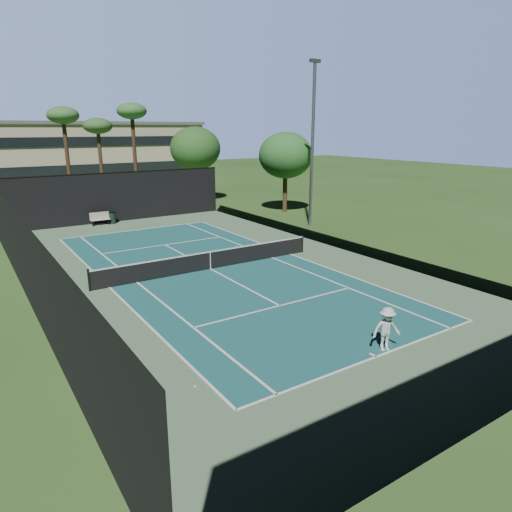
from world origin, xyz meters
The scene contains 20 objects.
ground centered at (0.00, 0.00, 0.00)m, with size 160.00×160.00×0.00m, color #2C531F.
apron_slab centered at (0.00, 0.00, 0.01)m, with size 18.00×32.00×0.01m, color #557854.
court_surface centered at (0.00, 0.00, 0.01)m, with size 10.97×23.77×0.01m, color #1C595A.
court_lines centered at (0.00, 0.00, 0.02)m, with size 11.07×23.87×0.01m.
tennis_net centered at (0.00, 0.00, 0.56)m, with size 12.90×0.10×1.10m.
fence centered at (0.00, 0.06, 2.01)m, with size 18.04×32.05×4.03m.
player centered at (0.66, -11.68, 0.79)m, with size 1.02×0.59×1.58m, color silver.
tennis_ball_a centered at (-5.90, -10.22, 0.04)m, with size 0.08×0.08×0.08m, color #E5F537.
tennis_ball_b centered at (-1.78, 1.16, 0.03)m, with size 0.07×0.07×0.07m, color #E3EE36.
tennis_ball_c centered at (3.69, 3.41, 0.04)m, with size 0.08×0.08×0.08m, color #D9F638.
tennis_ball_d centered at (-3.22, 2.12, 0.04)m, with size 0.07×0.07×0.07m, color #CDF337.
park_bench centered at (-1.79, 15.32, 0.55)m, with size 1.50×0.45×1.02m.
trash_bin centered at (-0.78, 15.34, 0.48)m, with size 0.56×0.56×0.95m.
palm_a centered at (-2.00, 24.00, 8.19)m, with size 2.80×2.80×9.32m.
palm_b centered at (1.50, 26.00, 7.36)m, with size 2.80×2.80×8.42m.
palm_c centered at (4.00, 23.00, 8.60)m, with size 2.80×2.80×9.77m.
decid_tree_a centered at (10.00, 22.00, 5.42)m, with size 5.12×5.12×7.62m.
decid_tree_b centered at (14.00, 12.00, 5.08)m, with size 4.80×4.80×7.14m.
campus_building centered at (0.00, 45.98, 4.21)m, with size 40.50×12.50×8.30m.
light_pole centered at (12.00, 6.00, 6.46)m, with size 0.90×0.25×12.22m.
Camera 1 is at (-10.96, -21.21, 7.41)m, focal length 32.00 mm.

